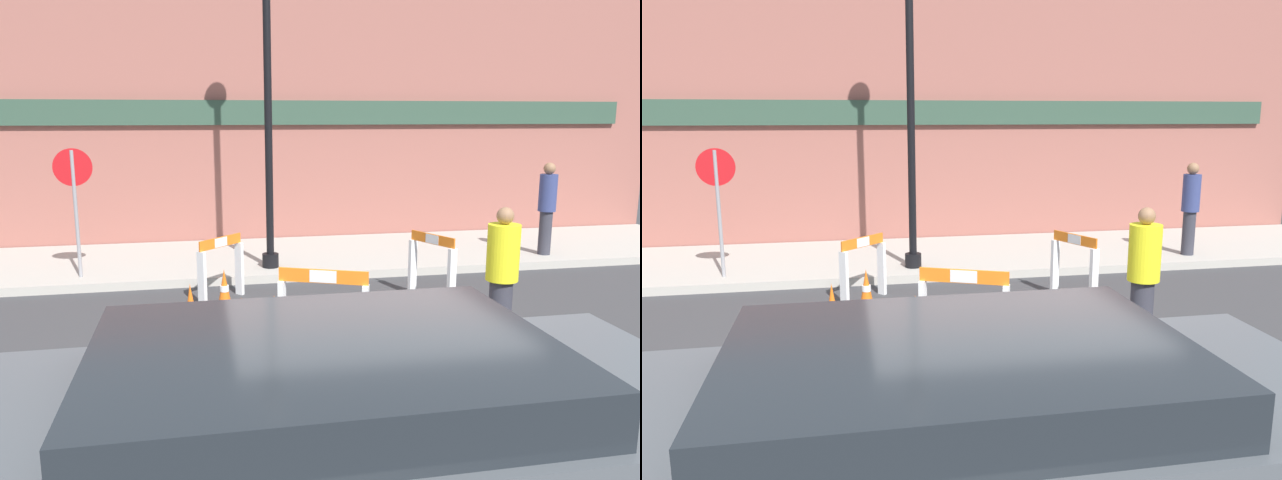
% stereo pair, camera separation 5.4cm
% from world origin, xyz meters
% --- Properties ---
extents(ground_plane, '(60.00, 60.00, 0.00)m').
position_xyz_m(ground_plane, '(0.00, 0.00, 0.00)').
color(ground_plane, '#38383A').
extents(sidewalk_slab, '(18.00, 3.19, 0.14)m').
position_xyz_m(sidewalk_slab, '(0.00, 6.10, 0.07)').
color(sidewalk_slab, '#ADA89E').
rests_on(sidewalk_slab, ground_plane).
extents(storefront_facade, '(18.00, 0.22, 5.50)m').
position_xyz_m(storefront_facade, '(0.00, 7.76, 2.75)').
color(storefront_facade, '#93564C').
rests_on(storefront_facade, ground_plane).
extents(streetlamp_post, '(0.44, 0.44, 5.92)m').
position_xyz_m(streetlamp_post, '(-0.28, 5.07, 3.90)').
color(streetlamp_post, black).
rests_on(streetlamp_post, sidewalk_slab).
extents(stop_sign, '(0.60, 0.06, 2.10)m').
position_xyz_m(stop_sign, '(-3.42, 4.99, 1.55)').
color(stop_sign, gray).
rests_on(stop_sign, sidewalk_slab).
extents(barricade_0, '(0.48, 0.84, 1.02)m').
position_xyz_m(barricade_0, '(1.91, 3.08, 0.55)').
color(barricade_0, white).
rests_on(barricade_0, ground_plane).
extents(barricade_1, '(0.71, 0.69, 0.98)m').
position_xyz_m(barricade_1, '(-1.18, 3.68, 0.53)').
color(barricade_1, white).
rests_on(barricade_1, ground_plane).
extents(barricade_2, '(0.95, 0.51, 1.14)m').
position_xyz_m(barricade_2, '(-0.20, 0.83, 0.63)').
color(barricade_2, white).
rests_on(barricade_2, ground_plane).
extents(traffic_cone_0, '(0.30, 0.30, 0.58)m').
position_xyz_m(traffic_cone_0, '(-1.01, 1.83, 0.28)').
color(traffic_cone_0, black).
rests_on(traffic_cone_0, ground_plane).
extents(traffic_cone_1, '(0.30, 0.30, 0.67)m').
position_xyz_m(traffic_cone_1, '(-0.65, 1.54, 0.32)').
color(traffic_cone_1, black).
rests_on(traffic_cone_1, ground_plane).
extents(traffic_cone_2, '(0.30, 0.30, 0.73)m').
position_xyz_m(traffic_cone_2, '(-1.62, 2.04, 0.35)').
color(traffic_cone_2, black).
rests_on(traffic_cone_2, ground_plane).
extents(traffic_cone_3, '(0.30, 0.30, 0.65)m').
position_xyz_m(traffic_cone_3, '(-1.17, 3.00, 0.31)').
color(traffic_cone_3, black).
rests_on(traffic_cone_3, ground_plane).
extents(person_worker, '(0.54, 0.54, 1.70)m').
position_xyz_m(person_worker, '(2.05, 1.16, 0.90)').
color(person_worker, '#33333D').
rests_on(person_worker, ground_plane).
extents(person_pedestrian, '(0.44, 0.44, 1.74)m').
position_xyz_m(person_pedestrian, '(4.96, 5.08, 1.09)').
color(person_pedestrian, '#33333D').
rests_on(person_pedestrian, sidewalk_slab).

